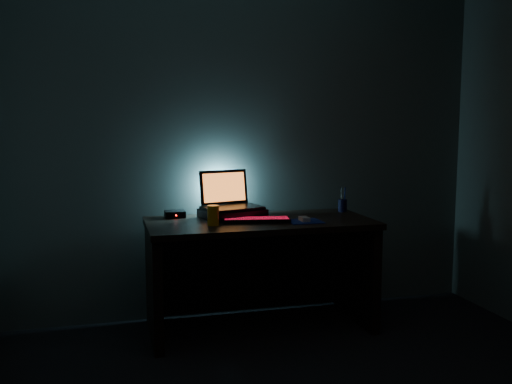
{
  "coord_description": "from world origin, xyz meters",
  "views": [
    {
      "loc": [
        -0.99,
        -2.0,
        1.41
      ],
      "look_at": [
        -0.04,
        1.57,
        0.95
      ],
      "focal_mm": 40.0,
      "sensor_mm": 36.0,
      "label": 1
    }
  ],
  "objects_px": {
    "mouse": "(304,219)",
    "router": "(175,214)",
    "juice_glass": "(213,215)",
    "laptop": "(229,199)",
    "keyboard": "(257,220)",
    "pen_cup": "(343,205)"
  },
  "relations": [
    {
      "from": "pen_cup",
      "to": "router",
      "type": "bearing_deg",
      "value": 177.15
    },
    {
      "from": "keyboard",
      "to": "pen_cup",
      "type": "bearing_deg",
      "value": 29.74
    },
    {
      "from": "keyboard",
      "to": "pen_cup",
      "type": "distance_m",
      "value": 0.76
    },
    {
      "from": "mouse",
      "to": "router",
      "type": "bearing_deg",
      "value": 154.77
    },
    {
      "from": "laptop",
      "to": "pen_cup",
      "type": "xyz_separation_m",
      "value": [
        0.85,
        0.0,
        -0.08
      ]
    },
    {
      "from": "laptop",
      "to": "pen_cup",
      "type": "relative_size",
      "value": 4.84
    },
    {
      "from": "pen_cup",
      "to": "juice_glass",
      "type": "distance_m",
      "value": 1.06
    },
    {
      "from": "mouse",
      "to": "juice_glass",
      "type": "bearing_deg",
      "value": 178.47
    },
    {
      "from": "pen_cup",
      "to": "router",
      "type": "relative_size",
      "value": 0.65
    },
    {
      "from": "laptop",
      "to": "mouse",
      "type": "xyz_separation_m",
      "value": [
        0.44,
        -0.32,
        -0.1
      ]
    },
    {
      "from": "laptop",
      "to": "keyboard",
      "type": "bearing_deg",
      "value": -77.01
    },
    {
      "from": "pen_cup",
      "to": "router",
      "type": "height_order",
      "value": "pen_cup"
    },
    {
      "from": "mouse",
      "to": "juice_glass",
      "type": "relative_size",
      "value": 0.7
    },
    {
      "from": "juice_glass",
      "to": "mouse",
      "type": "bearing_deg",
      "value": -1.81
    },
    {
      "from": "keyboard",
      "to": "mouse",
      "type": "xyz_separation_m",
      "value": [
        0.31,
        -0.07,
        0.0
      ]
    },
    {
      "from": "keyboard",
      "to": "juice_glass",
      "type": "height_order",
      "value": "juice_glass"
    },
    {
      "from": "laptop",
      "to": "keyboard",
      "type": "distance_m",
      "value": 0.3
    },
    {
      "from": "laptop",
      "to": "router",
      "type": "distance_m",
      "value": 0.38
    },
    {
      "from": "laptop",
      "to": "mouse",
      "type": "relative_size",
      "value": 4.86
    },
    {
      "from": "keyboard",
      "to": "mouse",
      "type": "relative_size",
      "value": 5.13
    },
    {
      "from": "pen_cup",
      "to": "juice_glass",
      "type": "xyz_separation_m",
      "value": [
        -1.02,
        -0.3,
        0.02
      ]
    },
    {
      "from": "pen_cup",
      "to": "laptop",
      "type": "bearing_deg",
      "value": -179.8
    }
  ]
}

